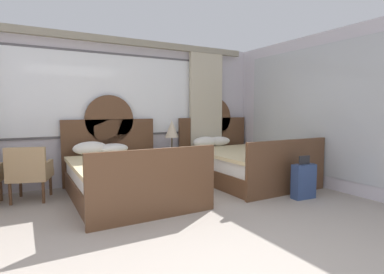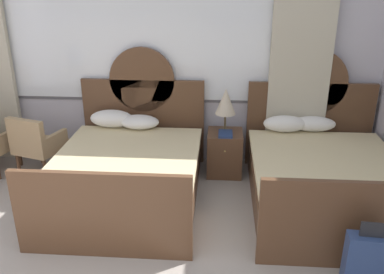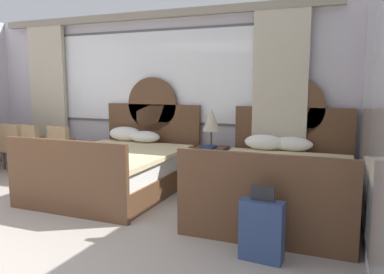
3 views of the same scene
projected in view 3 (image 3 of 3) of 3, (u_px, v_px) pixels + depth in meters
The scene contains 11 objects.
wall_back_window at pixel (152, 90), 6.26m from camera, with size 6.44×0.22×2.70m.
wall_right_mirror at pixel (380, 105), 2.96m from camera, with size 0.08×4.65×2.70m.
bed_near_window at pixel (119, 167), 5.37m from camera, with size 1.69×2.23×1.63m.
bed_near_mirror at pixel (280, 182), 4.52m from camera, with size 1.69×2.23×1.63m.
nightstand_between_beds at pixel (210, 167), 5.59m from camera, with size 0.46×0.48×0.59m.
table_lamp_on_nightstand at pixel (211, 120), 5.55m from camera, with size 0.27×0.27×0.58m.
book_on_nightstand at pixel (209, 147), 5.46m from camera, with size 0.18×0.26×0.03m.
armchair_by_window_left at pixel (67, 148), 6.29m from camera, with size 0.67×0.67×0.83m.
armchair_by_window_centre at pixel (37, 145), 6.53m from camera, with size 0.64×0.64×0.83m.
armchair_by_window_right at pixel (18, 144), 6.69m from camera, with size 0.61×0.61×0.83m.
suitcase_on_floor at pixel (262, 230), 3.21m from camera, with size 0.38×0.19×0.66m.
Camera 3 is at (2.97, -1.56, 1.51)m, focal length 34.97 mm.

